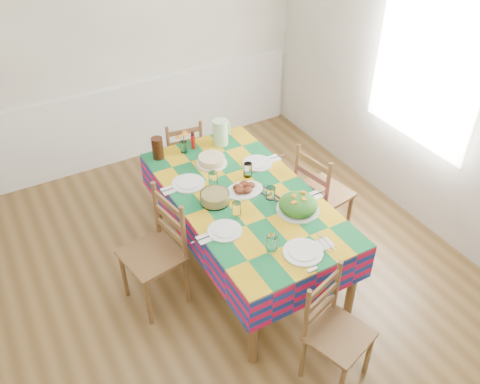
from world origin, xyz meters
The scene contains 23 objects.
room centered at (0.00, 0.00, 1.35)m, with size 4.58×5.08×2.78m.
wainscot centered at (0.00, 2.48, 0.49)m, with size 4.41×0.06×0.92m.
window_right centered at (2.23, 0.30, 1.50)m, with size 1.40×1.40×0.00m, color white.
dining_table centered at (0.43, 0.32, 0.69)m, with size 1.07×1.99×0.78m.
setting_near_head centered at (0.40, -0.42, 0.81)m, with size 0.47×0.31×0.14m.
setting_left_near centered at (0.14, 0.05, 0.80)m, with size 0.48×0.28×0.13m.
setting_left_far centered at (0.15, 0.64, 0.81)m, with size 0.51×0.30×0.13m.
setting_right_near centered at (0.69, 0.08, 0.81)m, with size 0.51×0.30×0.13m.
setting_right_far centered at (0.70, 0.62, 0.80)m, with size 0.50×0.29×0.13m.
meat_platter centered at (0.46, 0.37, 0.80)m, with size 0.33×0.24×0.06m.
salad_platter centered at (0.70, -0.05, 0.83)m, with size 0.34×0.34×0.14m.
pasta_bowl centered at (0.18, 0.36, 0.82)m, with size 0.24×0.24×0.09m.
cake centered at (0.41, 0.86, 0.81)m, with size 0.27×0.27×0.08m.
serving_utensils centered at (0.62, 0.19, 0.78)m, with size 0.14×0.31×0.01m.
flower_vase centered at (0.27, 1.16, 0.86)m, with size 0.13×0.11×0.21m.
hot_sauce centered at (0.38, 1.18, 0.86)m, with size 0.04×0.04×0.17m, color #A8110D.
green_pitcher centered at (0.63, 1.12, 0.90)m, with size 0.14×0.14×0.24m, color #A8D798.
tea_pitcher centered at (0.03, 1.18, 0.88)m, with size 0.10×0.10×0.20m, color black.
name_card centered at (0.42, -0.64, 0.78)m, with size 0.08×0.02×0.02m, color silver.
chair_near centered at (0.42, -0.94, 0.45)m, with size 0.50×0.48×0.90m.
chair_far centered at (0.43, 1.59, 0.43)m, with size 0.44×0.42×0.88m.
chair_left centered at (-0.36, 0.33, 0.50)m, with size 0.50×0.51×1.01m.
chair_right centered at (1.23, 0.32, 0.49)m, with size 0.48×0.50×0.99m.
Camera 1 is at (-1.21, -2.51, 3.31)m, focal length 38.00 mm.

